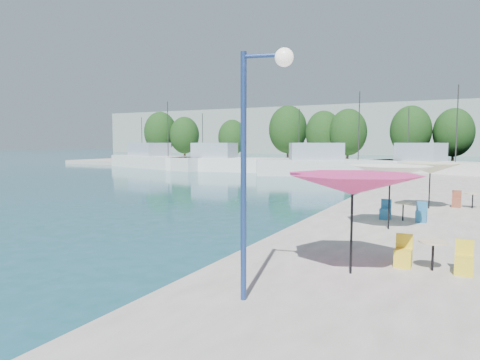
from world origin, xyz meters
The scene contains 21 objects.
quay_far centered at (-8.00, 67.00, 0.30)m, with size 90.00×16.00×0.60m, color gray.
hill_west centered at (-30.00, 160.00, 8.00)m, with size 180.00×40.00×16.00m, color gray.
trawler_01 centered at (-29.19, 56.08, 1.07)m, with size 20.88×11.14×10.20m.
trawler_02 centered at (-16.05, 54.70, 1.07)m, with size 18.46×6.58×10.20m.
trawler_03 centered at (-1.49, 54.58, 1.07)m, with size 20.24×13.42×10.20m.
trawler_04 centered at (9.27, 55.38, 1.07)m, with size 15.85×10.04×10.20m.
tree_01 centered at (-38.37, 68.35, 5.76)m, with size 6.04×6.04×8.93m.
tree_02 centered at (-33.21, 68.72, 5.16)m, with size 5.34×5.34×7.90m.
tree_03 centered at (-23.29, 68.62, 4.71)m, with size 4.82×4.82×7.13m.
tree_04 centered at (-14.19, 71.19, 6.00)m, with size 6.32×6.32×9.35m.
tree_05 centered at (-7.68, 69.65, 5.32)m, with size 5.53×5.53×8.18m.
tree_06 centered at (-3.68, 68.85, 5.38)m, with size 5.60×5.60×8.28m.
tree_07 centered at (4.89, 70.61, 5.53)m, with size 5.77×5.77×8.54m.
tree_08 centered at (10.43, 71.23, 5.23)m, with size 5.42×5.42×8.02m.
umbrella_pink centered at (9.48, 14.88, 2.81)m, with size 3.28×3.28×2.46m.
umbrella_white centered at (9.45, 20.98, 2.73)m, with size 3.00×3.00×2.38m.
umbrella_cream centered at (10.41, 27.17, 2.57)m, with size 2.71×2.71×2.22m.
cafe_table_01 centered at (11.25, 16.07, 0.89)m, with size 1.82×0.70×0.76m.
cafe_table_02 centered at (9.70, 23.08, 0.89)m, with size 1.82×0.70×0.76m.
cafe_table_03 centered at (12.30, 28.20, 0.89)m, with size 1.82×0.70×0.76m.
street_lamp centered at (8.25, 12.16, 4.09)m, with size 1.02×0.43×5.03m.
Camera 1 is at (11.84, 4.48, 3.82)m, focal length 32.00 mm.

